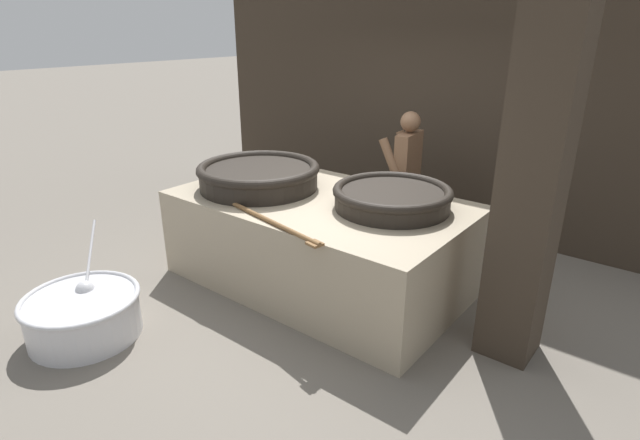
{
  "coord_description": "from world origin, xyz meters",
  "views": [
    {
      "loc": [
        2.87,
        -3.63,
        2.49
      ],
      "look_at": [
        0.0,
        0.0,
        0.68
      ],
      "focal_mm": 28.0,
      "sensor_mm": 36.0,
      "label": 1
    }
  ],
  "objects_px": {
    "giant_wok_near": "(259,175)",
    "prep_bowl_vegetables": "(83,313)",
    "cook": "(406,177)",
    "giant_wok_far": "(392,197)"
  },
  "relations": [
    {
      "from": "giant_wok_far",
      "to": "cook",
      "type": "bearing_deg",
      "value": 112.55
    },
    {
      "from": "cook",
      "to": "prep_bowl_vegetables",
      "type": "bearing_deg",
      "value": 62.4
    },
    {
      "from": "giant_wok_near",
      "to": "prep_bowl_vegetables",
      "type": "height_order",
      "value": "giant_wok_near"
    },
    {
      "from": "giant_wok_far",
      "to": "cook",
      "type": "xyz_separation_m",
      "value": [
        -0.45,
        1.09,
        -0.14
      ]
    },
    {
      "from": "giant_wok_far",
      "to": "prep_bowl_vegetables",
      "type": "height_order",
      "value": "giant_wok_far"
    },
    {
      "from": "cook",
      "to": "prep_bowl_vegetables",
      "type": "xyz_separation_m",
      "value": [
        -1.2,
        -3.31,
        -0.66
      ]
    },
    {
      "from": "giant_wok_near",
      "to": "cook",
      "type": "xyz_separation_m",
      "value": [
        0.96,
        1.41,
        -0.17
      ]
    },
    {
      "from": "giant_wok_near",
      "to": "giant_wok_far",
      "type": "xyz_separation_m",
      "value": [
        1.41,
        0.32,
        -0.03
      ]
    },
    {
      "from": "giant_wok_near",
      "to": "giant_wok_far",
      "type": "distance_m",
      "value": 1.45
    },
    {
      "from": "giant_wok_far",
      "to": "cook",
      "type": "height_order",
      "value": "cook"
    }
  ]
}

